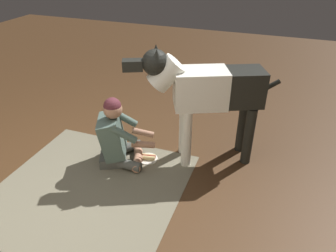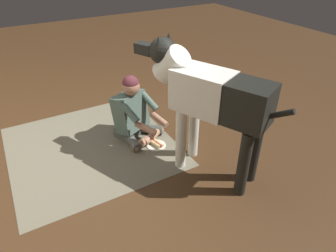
# 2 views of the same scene
# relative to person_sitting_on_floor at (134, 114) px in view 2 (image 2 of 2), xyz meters

# --- Properties ---
(ground_plane) EXTENTS (13.53, 13.53, 0.00)m
(ground_plane) POSITION_rel_person_sitting_on_floor_xyz_m (0.04, 0.36, -0.34)
(ground_plane) COLOR #442B17
(area_rug) EXTENTS (1.90, 1.86, 0.01)m
(area_rug) POSITION_rel_person_sitting_on_floor_xyz_m (0.07, 0.55, -0.33)
(area_rug) COLOR #6C6652
(area_rug) RESTS_ON ground
(person_sitting_on_floor) EXTENTS (0.71, 0.62, 0.82)m
(person_sitting_on_floor) POSITION_rel_person_sitting_on_floor_xyz_m (0.00, 0.00, 0.00)
(person_sitting_on_floor) COLOR #494B46
(person_sitting_on_floor) RESTS_ON ground
(large_dog) EXTENTS (1.56, 0.81, 1.37)m
(large_dog) POSITION_rel_person_sitting_on_floor_xyz_m (-0.91, -0.41, 0.53)
(large_dog) COLOR silver
(large_dog) RESTS_ON ground
(hot_dog_on_plate) EXTENTS (0.23, 0.23, 0.06)m
(hot_dog_on_plate) POSITION_rel_person_sitting_on_floor_xyz_m (-0.31, -0.14, -0.31)
(hot_dog_on_plate) COLOR silver
(hot_dog_on_plate) RESTS_ON ground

